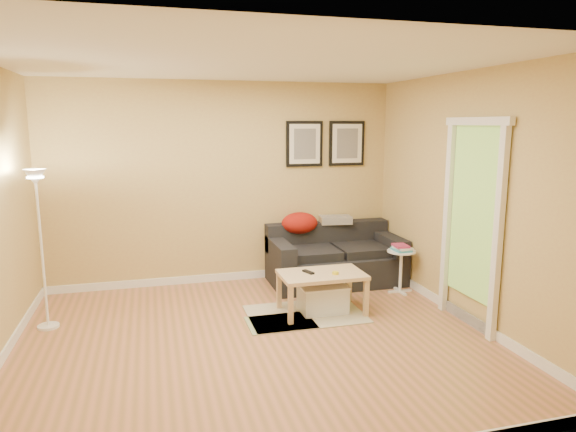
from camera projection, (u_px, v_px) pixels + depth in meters
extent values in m
plane|color=#B9734F|center=(256.00, 341.00, 4.94)|extent=(4.50, 4.50, 0.00)
plane|color=white|center=(253.00, 62.00, 4.48)|extent=(4.50, 4.50, 0.00)
plane|color=tan|center=(224.00, 184.00, 6.61)|extent=(4.50, 0.00, 4.50)
plane|color=tan|center=(327.00, 265.00, 2.81)|extent=(4.50, 0.00, 4.50)
plane|color=tan|center=(468.00, 199.00, 5.29)|extent=(0.00, 4.00, 4.00)
cube|color=white|center=(226.00, 277.00, 6.82)|extent=(4.50, 0.02, 0.10)
cube|color=white|center=(460.00, 313.00, 5.51)|extent=(0.02, 4.00, 0.10)
cube|color=#BAB393|center=(305.00, 314.00, 5.61)|extent=(1.25, 0.85, 0.01)
cube|color=#668C4C|center=(281.00, 323.00, 5.36)|extent=(0.70, 0.50, 0.01)
cube|color=black|center=(308.00, 272.00, 5.58)|extent=(0.10, 0.17, 0.02)
cylinder|color=yellow|center=(335.00, 273.00, 5.53)|extent=(0.07, 0.07, 0.03)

